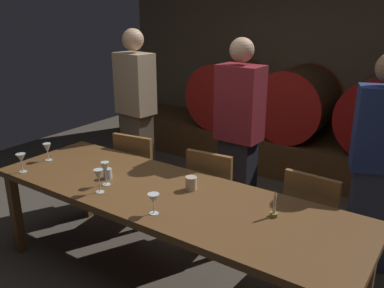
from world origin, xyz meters
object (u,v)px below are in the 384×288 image
Objects in this scene: wine_glass_right at (99,176)px; wine_glass_far_right at (154,199)px; guest_right at (377,164)px; wine_glass_left at (21,158)px; chair_left at (140,172)px; guest_center at (239,137)px; wine_barrel_right at (384,114)px; cup_right at (191,183)px; dining_table at (167,201)px; wine_barrel_center at (297,103)px; chair_right at (314,220)px; cup_left at (108,173)px; wine_glass_center at (105,169)px; wine_barrel_left at (229,94)px; candle_center at (274,210)px; wine_glass_far_left at (47,149)px; guest_left at (136,115)px; chair_center at (214,193)px.

wine_glass_right reaches higher than wine_glass_far_right.
guest_right is 2.72m from wine_glass_left.
guest_center is (0.84, 0.37, 0.41)m from chair_left.
wine_barrel_right is 2.67m from cup_right.
guest_center is at bearing 89.19° from dining_table.
wine_barrel_center reaches higher than cup_right.
guest_center reaches higher than chair_right.
wine_glass_left is at bearing -155.48° from cup_left.
wine_glass_left is 0.86× the size of wine_glass_center.
wine_barrel_left is 0.98× the size of chair_left.
guest_center is at bearing 129.54° from candle_center.
wine_barrel_center is (0.94, 0.00, 0.00)m from wine_barrel_left.
wine_barrel_left reaches higher than wine_glass_left.
guest_center reaches higher than candle_center.
dining_table is 0.51m from wine_glass_right.
wine_glass_left is at bearing -79.97° from wine_glass_far_left.
wine_barrel_center is 1.00× the size of wine_barrel_right.
wine_barrel_center is 5.71× the size of wine_glass_left.
guest_center is (-0.87, -1.69, 0.03)m from wine_barrel_right.
guest_left reaches higher than guest_right.
wine_glass_far_right is at bearing 141.62° from guest_left.
wine_glass_far_right is 1.41× the size of cup_right.
candle_center is at bearing 13.33° from wine_glass_left.
guest_left is 18.45× the size of cup_right.
chair_left is at bearing -4.59° from chair_center.
wine_barrel_left is 0.98× the size of chair_center.
wine_barrel_left is 1.99m from guest_center.
wine_glass_right is at bearing -113.36° from wine_barrel_right.
guest_right is (2.32, 0.08, -0.05)m from guest_left.
dining_table is 0.51m from wine_glass_center.
guest_center is at bearing -18.36° from chair_right.
wine_glass_center is at bearing 165.96° from wine_glass_far_right.
guest_left reaches higher than wine_barrel_right.
wine_glass_left is (-1.17, -0.35, 0.18)m from dining_table.
chair_center is 1.57m from wine_glass_left.
chair_left is 1.00× the size of chair_center.
guest_right is at bearing -124.92° from chair_right.
wine_barrel_right is 8.92× the size of cup_right.
wine_barrel_center is 0.98m from wine_barrel_right.
wine_glass_far_left is at bearing 100.03° from wine_glass_left.
chair_left is at bearing 140.41° from guest_left.
guest_right is (1.16, 0.42, 0.39)m from chair_center.
wine_barrel_left is 2.77m from wine_glass_far_left.
wine_glass_center is 0.63m from cup_right.
wine_glass_right is (-1.15, -0.37, 0.08)m from candle_center.
wine_barrel_center is 2.70m from dining_table.
wine_barrel_left is at bearing -88.07° from guest_left.
wine_glass_center is at bearing 107.53° from chair_left.
wine_glass_right is at bearing -64.24° from wine_glass_center.
cup_left is (-0.43, -2.75, -0.08)m from wine_barrel_center.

